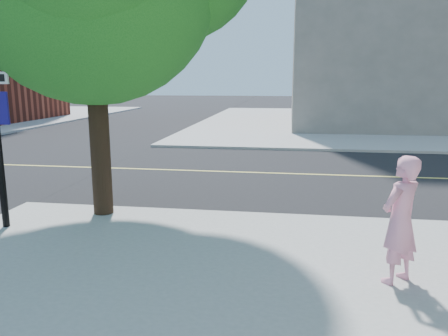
# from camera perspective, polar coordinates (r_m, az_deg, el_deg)

# --- Properties ---
(ground) EXTENTS (140.00, 140.00, 0.00)m
(ground) POSITION_cam_1_polar(r_m,az_deg,el_deg) (10.48, -19.68, -5.07)
(ground) COLOR black
(ground) RESTS_ON ground
(road_ew) EXTENTS (140.00, 9.00, 0.01)m
(road_ew) POSITION_cam_1_polar(r_m,az_deg,el_deg) (14.47, -11.33, -0.13)
(road_ew) COLOR black
(road_ew) RESTS_ON ground
(sidewalk_ne) EXTENTS (29.00, 25.00, 0.12)m
(sidewalk_ne) POSITION_cam_1_polar(r_m,az_deg,el_deg) (31.64, 24.46, 5.38)
(sidewalk_ne) COLOR #9D9D9D
(sidewalk_ne) RESTS_ON ground
(filler_ne) EXTENTS (18.00, 16.00, 14.00)m
(filler_ne) POSITION_cam_1_polar(r_m,az_deg,el_deg) (32.42, 26.18, 17.91)
(filler_ne) COLOR slate
(filler_ne) RESTS_ON sidewalk_ne
(man_on_phone) EXTENTS (0.76, 0.75, 1.77)m
(man_on_phone) POSITION_cam_1_polar(r_m,az_deg,el_deg) (6.38, 22.04, -6.33)
(man_on_phone) COLOR pink
(man_on_phone) RESTS_ON sidewalk_se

